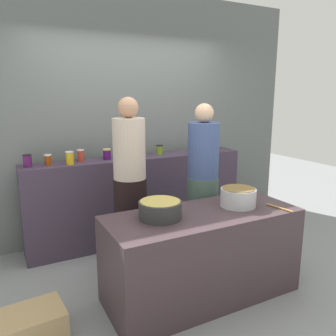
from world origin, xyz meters
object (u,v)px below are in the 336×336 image
Objects in this scene: preserve_jar_4 at (107,154)px; cooking_pot_left at (160,210)px; preserve_jar_1 at (48,160)px; preserve_jar_5 at (143,151)px; preserve_jar_3 at (81,155)px; cook_with_tongs at (130,194)px; preserve_jar_2 at (70,158)px; preserve_jar_0 at (27,161)px; cook_in_cap at (202,191)px; bread_crate at (31,326)px; cooking_pot_center at (238,197)px; preserve_jar_7 at (204,146)px; wooden_spoon at (279,208)px; preserve_jar_6 at (159,150)px.

preserve_jar_4 is 1.38m from cooking_pot_left.
preserve_jar_1 is 0.65m from preserve_jar_4.
preserve_jar_5 is at bearing 2.69° from preserve_jar_4.
preserve_jar_3 is 0.83m from cook_with_tongs.
preserve_jar_2 is at bearing 109.33° from cooking_pot_left.
preserve_jar_2 is at bearing -19.32° from preserve_jar_1.
preserve_jar_3 is at bearing 5.30° from preserve_jar_0.
cook_in_cap is (0.31, -0.86, -0.33)m from preserve_jar_5.
bread_crate is at bearing -148.28° from cook_with_tongs.
preserve_jar_3 is at bearing 126.18° from cooking_pot_center.
cook_with_tongs is at bearing -45.14° from preserve_jar_1.
preserve_jar_4 reaches higher than preserve_jar_5.
preserve_jar_7 is at bearing 55.90° from cook_in_cap.
preserve_jar_5 is (1.31, 0.03, -0.01)m from preserve_jar_0.
preserve_jar_3 is 0.30m from preserve_jar_4.
cooking_pot_center is at bearing -77.61° from preserve_jar_5.
cooking_pot_center is at bearing -40.80° from preserve_jar_0.
preserve_jar_7 is at bearing 1.76° from preserve_jar_1.
preserve_jar_4 reaches higher than wooden_spoon.
preserve_jar_2 reaches higher than preserve_jar_4.
cooking_pot_center is 1.96m from bread_crate.
bread_crate is at bearing -150.21° from preserve_jar_7.
preserve_jar_5 is 1.80m from wooden_spoon.
preserve_jar_5 is at bearing 1.52° from preserve_jar_0.
preserve_jar_3 is at bearing 172.46° from preserve_jar_4.
preserve_jar_6 is 0.69m from preserve_jar_7.
preserve_jar_5 is 1.49m from cooking_pot_center.
preserve_jar_6 is 0.07× the size of cook_in_cap.
preserve_jar_4 is 0.74m from cook_with_tongs.
cook_in_cap is at bearing -31.94° from preserve_jar_2.
preserve_jar_1 is 0.97× the size of preserve_jar_5.
preserve_jar_2 is at bearing 148.06° from cook_in_cap.
preserve_jar_0 is 1.09× the size of preserve_jar_7.
cook_with_tongs is (0.45, -0.59, -0.31)m from preserve_jar_2.
preserve_jar_2 reaches higher than preserve_jar_6.
preserve_jar_6 is at bearing -0.28° from preserve_jar_5.
bread_crate is (-1.80, -0.49, -0.66)m from cook_in_cap.
preserve_jar_4 is 1.05× the size of preserve_jar_6.
wooden_spoon is at bearing -100.58° from preserve_jar_7.
wooden_spoon is at bearing -70.76° from cook_in_cap.
wooden_spoon is at bearing -57.49° from preserve_jar_4.
wooden_spoon is (0.59, -1.67, -0.31)m from preserve_jar_5.
cook_with_tongs is at bearing -52.68° from preserve_jar_2.
preserve_jar_1 is at bearing 0.73° from preserve_jar_0.
cook_with_tongs reaches higher than cook_in_cap.
preserve_jar_6 is 0.44× the size of wooden_spoon.
cooking_pot_left is 0.21× the size of cook_in_cap.
preserve_jar_0 reaches higher than cooking_pot_center.
preserve_jar_6 is at bearing 64.01° from cooking_pot_left.
cook_with_tongs is (0.00, 0.68, -0.05)m from cooking_pot_left.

